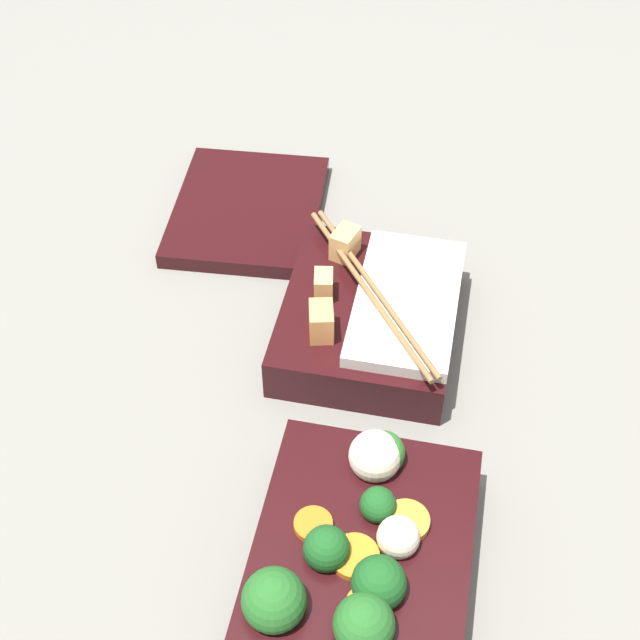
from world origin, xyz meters
TOP-DOWN VIEW (x-y plane):
  - ground_plane at (0.00, 0.00)m, footprint 3.00×3.00m
  - bento_tray_vegetable at (-0.11, -0.01)m, footprint 0.18×0.15m
  - bento_tray_rice at (0.12, 0.02)m, footprint 0.19×0.15m
  - bento_lid at (0.25, 0.17)m, footprint 0.19×0.16m

SIDE VIEW (x-z plane):
  - ground_plane at x=0.00m, z-range 0.00..0.00m
  - bento_lid at x=0.25m, z-range 0.00..0.02m
  - bento_tray_rice at x=0.12m, z-range -0.01..0.06m
  - bento_tray_vegetable at x=-0.11m, z-range -0.01..0.07m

